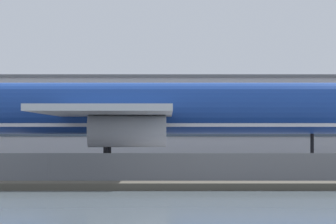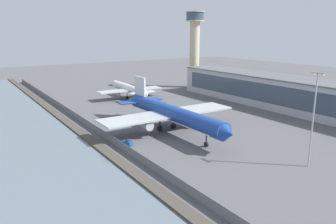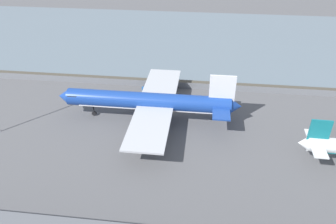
# 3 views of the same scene
# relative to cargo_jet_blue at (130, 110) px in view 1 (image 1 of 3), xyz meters

# --- Properties ---
(ground_plane) EXTENTS (500.00, 500.00, 0.00)m
(ground_plane) POSITION_rel_cargo_jet_blue_xyz_m (-5.42, -5.48, -6.16)
(ground_plane) COLOR #565659
(shoreline_seawall) EXTENTS (320.00, 3.00, 0.50)m
(shoreline_seawall) POSITION_rel_cargo_jet_blue_xyz_m (-5.42, -25.98, -5.91)
(shoreline_seawall) COLOR #474238
(shoreline_seawall) RESTS_ON ground
(perimeter_fence) EXTENTS (280.00, 0.10, 2.37)m
(perimeter_fence) POSITION_rel_cargo_jet_blue_xyz_m (-5.42, -21.48, -4.97)
(perimeter_fence) COLOR slate
(perimeter_fence) RESTS_ON ground
(cargo_jet_blue) EXTENTS (55.85, 47.65, 16.14)m
(cargo_jet_blue) POSITION_rel_cargo_jet_blue_xyz_m (0.00, 0.00, 0.00)
(cargo_jet_blue) COLOR #193D93
(cargo_jet_blue) RESTS_ON ground
(baggage_tug) EXTENTS (3.57, 2.69, 1.80)m
(baggage_tug) POSITION_rel_cargo_jet_blue_xyz_m (4.75, -18.47, -5.35)
(baggage_tug) COLOR #19519E
(baggage_tug) RESTS_ON ground
(terminal_building) EXTENTS (118.68, 19.57, 13.58)m
(terminal_building) POSITION_rel_cargo_jet_blue_xyz_m (-1.18, 60.44, 0.64)
(terminal_building) COLOR #B2B2B7
(terminal_building) RESTS_ON ground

